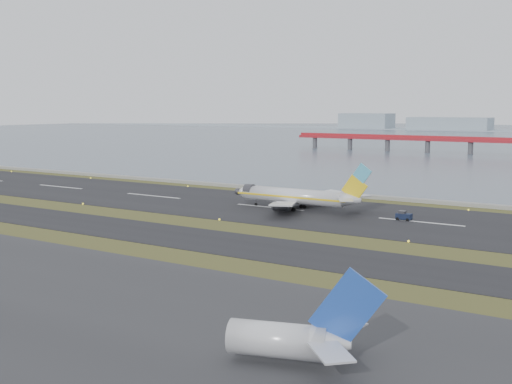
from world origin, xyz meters
TOP-DOWN VIEW (x-y plane):
  - ground at (0.00, 0.00)m, footprint 1000.00×1000.00m
  - taxiway_strip at (0.00, -12.00)m, footprint 1000.00×18.00m
  - runway_strip at (0.00, 30.00)m, footprint 1000.00×45.00m
  - seawall at (0.00, 60.00)m, footprint 1000.00×2.50m
  - airliner at (8.06, 30.25)m, footprint 38.52×32.89m
  - pushback_tug at (35.87, 30.40)m, footprint 3.49×2.10m
  - second_airliner_tail at (55.54, -56.53)m, footprint 15.74×12.68m

SIDE VIEW (x-z plane):
  - ground at x=0.00m, z-range 0.00..0.00m
  - taxiway_strip at x=0.00m, z-range 0.00..0.10m
  - runway_strip at x=0.00m, z-range 0.00..0.10m
  - seawall at x=0.00m, z-range 0.00..1.00m
  - pushback_tug at x=35.87m, z-range -0.03..2.19m
  - second_airliner_tail at x=55.54m, z-range -2.04..7.82m
  - airliner at x=8.06m, z-range -2.94..9.86m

